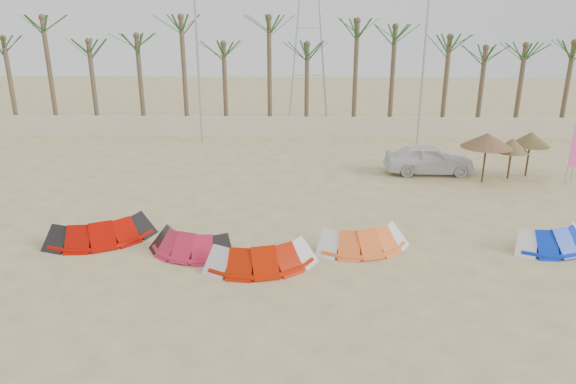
{
  "coord_description": "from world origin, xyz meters",
  "views": [
    {
      "loc": [
        0.5,
        -12.72,
        7.62
      ],
      "look_at": [
        0.0,
        6.0,
        1.3
      ],
      "focal_mm": 32.0,
      "sensor_mm": 36.0,
      "label": 1
    }
  ],
  "objects_px": {
    "parasol_left": "(487,140)",
    "parasol_right": "(531,139)",
    "parasol_mid": "(512,145)",
    "kite_red_mid": "(192,240)",
    "kite_blue": "(551,236)",
    "kite_red_left": "(104,227)",
    "kite_orange": "(363,235)",
    "car": "(429,159)",
    "kite_red_right": "(262,252)"
  },
  "relations": [
    {
      "from": "parasol_mid",
      "to": "kite_red_mid",
      "type": "bearing_deg",
      "value": -147.81
    },
    {
      "from": "kite_orange",
      "to": "car",
      "type": "bearing_deg",
      "value": 64.41
    },
    {
      "from": "kite_blue",
      "to": "parasol_right",
      "type": "bearing_deg",
      "value": 72.78
    },
    {
      "from": "kite_red_left",
      "to": "kite_red_mid",
      "type": "height_order",
      "value": "same"
    },
    {
      "from": "parasol_left",
      "to": "parasol_right",
      "type": "distance_m",
      "value": 2.83
    },
    {
      "from": "kite_red_mid",
      "to": "kite_blue",
      "type": "distance_m",
      "value": 12.57
    },
    {
      "from": "kite_red_left",
      "to": "car",
      "type": "distance_m",
      "value": 16.31
    },
    {
      "from": "kite_red_right",
      "to": "car",
      "type": "relative_size",
      "value": 0.85
    },
    {
      "from": "kite_blue",
      "to": "car",
      "type": "height_order",
      "value": "car"
    },
    {
      "from": "kite_red_mid",
      "to": "kite_orange",
      "type": "xyz_separation_m",
      "value": [
        5.93,
        0.52,
        0.0
      ]
    },
    {
      "from": "kite_red_mid",
      "to": "kite_blue",
      "type": "xyz_separation_m",
      "value": [
        12.55,
        0.69,
        -0.0
      ]
    },
    {
      "from": "parasol_left",
      "to": "kite_blue",
      "type": "bearing_deg",
      "value": -90.79
    },
    {
      "from": "kite_orange",
      "to": "parasol_right",
      "type": "relative_size",
      "value": 1.55
    },
    {
      "from": "kite_red_left",
      "to": "kite_red_mid",
      "type": "relative_size",
      "value": 1.22
    },
    {
      "from": "kite_orange",
      "to": "kite_blue",
      "type": "height_order",
      "value": "same"
    },
    {
      "from": "parasol_left",
      "to": "kite_orange",
      "type": "bearing_deg",
      "value": -131.13
    },
    {
      "from": "kite_red_right",
      "to": "parasol_right",
      "type": "bearing_deg",
      "value": 38.83
    },
    {
      "from": "kite_red_left",
      "to": "kite_orange",
      "type": "xyz_separation_m",
      "value": [
        9.36,
        -0.48,
        -0.0
      ]
    },
    {
      "from": "kite_red_right",
      "to": "kite_blue",
      "type": "distance_m",
      "value": 10.17
    },
    {
      "from": "kite_red_mid",
      "to": "parasol_mid",
      "type": "relative_size",
      "value": 1.63
    },
    {
      "from": "kite_red_right",
      "to": "parasol_right",
      "type": "distance_m",
      "value": 16.42
    },
    {
      "from": "parasol_mid",
      "to": "kite_orange",
      "type": "bearing_deg",
      "value": -134.45
    },
    {
      "from": "parasol_mid",
      "to": "car",
      "type": "height_order",
      "value": "parasol_mid"
    },
    {
      "from": "parasol_right",
      "to": "kite_red_right",
      "type": "bearing_deg",
      "value": -141.17
    },
    {
      "from": "kite_orange",
      "to": "parasol_mid",
      "type": "height_order",
      "value": "parasol_mid"
    },
    {
      "from": "kite_orange",
      "to": "parasol_mid",
      "type": "distance_m",
      "value": 11.83
    },
    {
      "from": "parasol_right",
      "to": "kite_red_mid",
      "type": "bearing_deg",
      "value": -148.43
    },
    {
      "from": "kite_red_mid",
      "to": "kite_orange",
      "type": "distance_m",
      "value": 5.95
    },
    {
      "from": "parasol_right",
      "to": "car",
      "type": "bearing_deg",
      "value": 175.66
    },
    {
      "from": "kite_red_right",
      "to": "parasol_left",
      "type": "height_order",
      "value": "parasol_left"
    },
    {
      "from": "car",
      "to": "kite_red_right",
      "type": "bearing_deg",
      "value": 143.99
    },
    {
      "from": "kite_red_right",
      "to": "parasol_left",
      "type": "relative_size",
      "value": 1.54
    },
    {
      "from": "kite_red_right",
      "to": "parasol_right",
      "type": "relative_size",
      "value": 1.66
    },
    {
      "from": "kite_red_mid",
      "to": "parasol_right",
      "type": "bearing_deg",
      "value": 31.57
    },
    {
      "from": "parasol_right",
      "to": "parasol_left",
      "type": "bearing_deg",
      "value": -156.2
    },
    {
      "from": "parasol_left",
      "to": "car",
      "type": "height_order",
      "value": "parasol_left"
    },
    {
      "from": "kite_red_left",
      "to": "parasol_right",
      "type": "xyz_separation_m",
      "value": [
        18.67,
        8.36,
        1.52
      ]
    },
    {
      "from": "kite_red_left",
      "to": "kite_red_right",
      "type": "xyz_separation_m",
      "value": [
        5.93,
        -1.9,
        -0.0
      ]
    },
    {
      "from": "parasol_mid",
      "to": "parasol_right",
      "type": "height_order",
      "value": "parasol_right"
    },
    {
      "from": "kite_blue",
      "to": "kite_orange",
      "type": "bearing_deg",
      "value": -178.57
    },
    {
      "from": "kite_red_right",
      "to": "kite_red_left",
      "type": "bearing_deg",
      "value": 162.27
    },
    {
      "from": "kite_blue",
      "to": "parasol_right",
      "type": "relative_size",
      "value": 1.45
    },
    {
      "from": "parasol_mid",
      "to": "parasol_right",
      "type": "distance_m",
      "value": 1.18
    },
    {
      "from": "kite_red_left",
      "to": "parasol_right",
      "type": "distance_m",
      "value": 20.51
    },
    {
      "from": "kite_red_right",
      "to": "kite_red_mid",
      "type": "bearing_deg",
      "value": 160.31
    },
    {
      "from": "kite_red_mid",
      "to": "parasol_right",
      "type": "relative_size",
      "value": 1.47
    },
    {
      "from": "kite_red_right",
      "to": "car",
      "type": "xyz_separation_m",
      "value": [
        7.84,
        10.63,
        0.35
      ]
    },
    {
      "from": "kite_red_mid",
      "to": "parasol_left",
      "type": "xyz_separation_m",
      "value": [
        12.65,
        8.22,
        1.7
      ]
    },
    {
      "from": "kite_blue",
      "to": "parasol_left",
      "type": "relative_size",
      "value": 1.35
    },
    {
      "from": "parasol_right",
      "to": "parasol_mid",
      "type": "bearing_deg",
      "value": -157.4
    }
  ]
}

